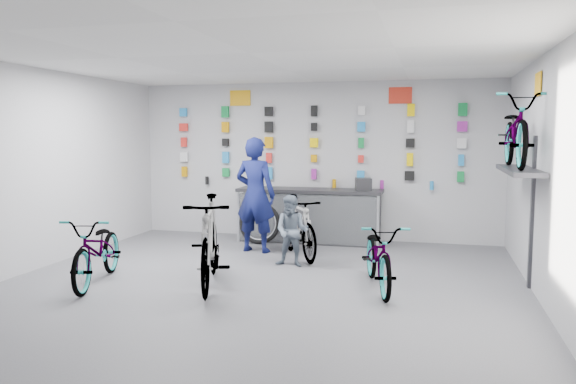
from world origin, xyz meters
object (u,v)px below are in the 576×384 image
(counter, at_px, (309,216))
(bike_left, at_px, (98,250))
(customer, at_px, (292,231))
(bike_center, at_px, (210,242))
(bike_right, at_px, (379,255))
(bike_service, at_px, (299,227))
(clerk, at_px, (255,195))

(counter, distance_m, bike_left, 4.17)
(bike_left, relative_size, customer, 1.63)
(bike_left, relative_size, bike_center, 0.89)
(counter, xyz_separation_m, bike_right, (1.56, -2.90, -0.04))
(bike_right, bearing_deg, bike_left, 175.69)
(counter, height_order, bike_right, counter)
(bike_service, height_order, customer, customer)
(counter, relative_size, bike_left, 1.51)
(counter, xyz_separation_m, customer, (0.15, -1.96, 0.06))
(bike_service, distance_m, customer, 0.62)
(counter, bearing_deg, bike_left, -120.75)
(bike_center, bearing_deg, bike_right, -5.98)
(counter, relative_size, bike_center, 1.34)
(counter, relative_size, clerk, 1.37)
(clerk, bearing_deg, bike_left, 68.48)
(counter, xyz_separation_m, bike_service, (0.12, -1.34, 0.02))
(counter, bearing_deg, bike_center, -100.45)
(customer, bearing_deg, counter, 96.39)
(bike_center, bearing_deg, bike_left, 171.62)
(bike_left, relative_size, bike_right, 1.05)
(bike_service, distance_m, clerk, 1.00)
(bike_left, height_order, bike_center, bike_center)
(bike_service, xyz_separation_m, clerk, (-0.83, 0.27, 0.48))
(bike_right, height_order, customer, customer)
(bike_right, relative_size, clerk, 0.87)
(bike_right, bearing_deg, clerk, 126.38)
(bike_right, xyz_separation_m, bike_service, (-1.44, 1.56, 0.06))
(customer, bearing_deg, bike_service, 95.10)
(bike_center, height_order, bike_right, bike_center)
(bike_service, bearing_deg, bike_center, -141.53)
(bike_left, height_order, bike_service, bike_service)
(bike_left, relative_size, clerk, 0.91)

